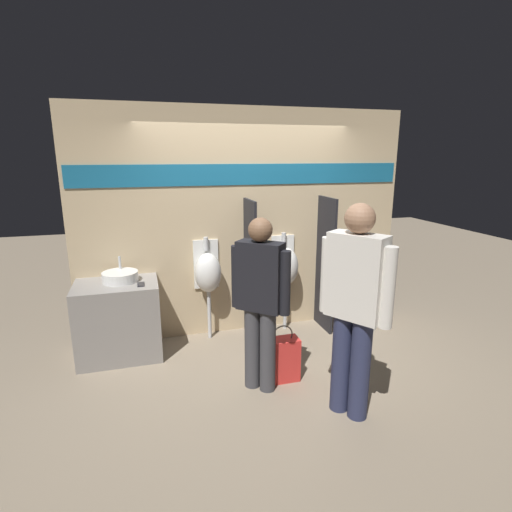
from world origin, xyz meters
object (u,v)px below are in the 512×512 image
Objects in this scene: cell_phone at (141,284)px; person_in_vest at (354,304)px; sink_basin at (120,277)px; urinal_far at (286,267)px; toilet at (360,304)px; shopping_bag at (282,359)px; urinal_near_counter at (208,273)px; person_with_lanyard at (260,298)px.

cell_phone is 2.23m from person_in_vest.
cell_phone is (0.21, -0.19, -0.05)m from sink_basin.
urinal_far reaches higher than sink_basin.
toilet reaches higher than shopping_bag.
toilet is at bearing -5.12° from urinal_near_counter.
urinal_near_counter is 1.39m from shopping_bag.
toilet is 1.46× the size of shopping_bag.
person_in_vest is at bearing 178.42° from person_with_lanyard.
person_in_vest is (1.86, -1.67, 0.11)m from sink_basin.
cell_phone is 0.08× the size of person_in_vest.
person_in_vest is 1.10× the size of person_with_lanyard.
person_with_lanyard reaches higher than urinal_near_counter.
shopping_bag is at bearing -34.52° from sink_basin.
urinal_far is at bearing -78.43° from person_with_lanyard.
cell_phone is at bearing 14.96° from person_in_vest.
urinal_near_counter is at bearing 114.73° from shopping_bag.
urinal_far is 2.13× the size of shopping_bag.
urinal_near_counter is at bearing 174.88° from toilet.
shopping_bag is (-0.44, -1.14, -0.60)m from urinal_far.
toilet is 0.52× the size of person_with_lanyard.
urinal_far is at bearing 0.00° from urinal_near_counter.
shopping_bag is at bearing -65.27° from urinal_near_counter.
sink_basin is 0.31× the size of urinal_near_counter.
sink_basin is 0.98m from urinal_near_counter.
cell_phone reaches higher than shopping_bag.
person_with_lanyard is (-0.69, -1.20, 0.09)m from urinal_far.
toilet is at bearing 2.70° from cell_phone.
urinal_near_counter is 1.24m from person_with_lanyard.
toilet is 2.04m from person_with_lanyard.
person_with_lanyard reaches higher than cell_phone.
person_with_lanyard is (-1.66, -1.03, 0.61)m from toilet.
person_in_vest reaches higher than urinal_near_counter.
shopping_bag is (1.28, -0.84, -0.62)m from cell_phone.
cell_phone is 1.75m from urinal_far.
cell_phone is 0.17× the size of toilet.
toilet is at bearing 34.44° from shopping_bag.
urinal_near_counter is 0.97m from urinal_far.
sink_basin is 2.96m from toilet.
cell_phone is 2.75m from toilet.
sink_basin is 0.28m from cell_phone.
urinal_near_counter is 0.68× the size of person_in_vest.
person_with_lanyard is at bearing -41.23° from sink_basin.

